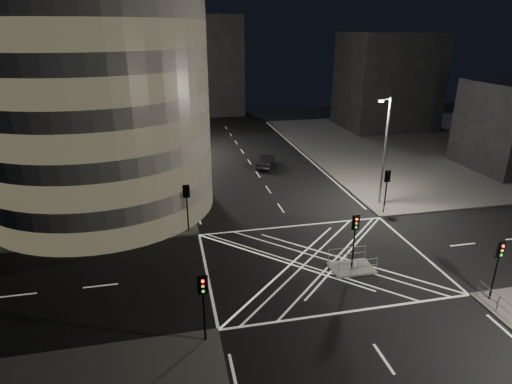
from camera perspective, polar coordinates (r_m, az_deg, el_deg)
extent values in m
plane|color=black|center=(31.74, 8.15, -9.13)|extent=(120.00, 120.00, 0.00)
cube|color=#4D4A48|center=(58.07, -30.67, 2.32)|extent=(42.00, 42.00, 0.15)
cube|color=#4D4A48|center=(67.37, 23.85, 5.76)|extent=(42.00, 42.00, 0.15)
cube|color=slate|center=(31.22, 12.61, -9.86)|extent=(3.00, 2.00, 0.15)
cylinder|color=gray|center=(40.14, -21.42, 15.14)|extent=(20.00, 20.00, 25.00)
cube|color=gray|center=(68.77, -23.03, 15.61)|extent=(24.00, 16.00, 22.00)
cube|color=black|center=(75.28, 17.05, 13.98)|extent=(14.00, 12.00, 15.00)
cube|color=black|center=(84.07, -8.33, 16.24)|extent=(18.00, 8.00, 18.00)
cylinder|color=black|center=(37.41, -11.91, -1.81)|extent=(0.32, 0.32, 2.87)
ellipsoid|color=black|center=(36.52, -12.21, 1.85)|extent=(3.99, 3.99, 4.58)
cylinder|color=black|center=(42.92, -12.09, 1.61)|extent=(0.32, 0.32, 3.46)
ellipsoid|color=black|center=(42.02, -12.40, 5.55)|extent=(4.87, 4.87, 5.60)
cylinder|color=black|center=(48.58, -12.21, 4.12)|extent=(0.32, 0.32, 3.82)
ellipsoid|color=black|center=(47.77, -12.50, 7.77)|extent=(4.62, 4.62, 5.32)
cylinder|color=black|center=(54.35, -12.30, 5.93)|extent=(0.32, 0.32, 3.83)
ellipsoid|color=black|center=(53.60, -12.58, 9.40)|extent=(5.26, 5.26, 6.05)
cylinder|color=black|center=(60.24, -12.34, 7.11)|extent=(0.32, 0.32, 3.23)
ellipsoid|color=black|center=(59.68, -12.54, 9.58)|extent=(3.81, 3.81, 4.38)
cylinder|color=black|center=(35.38, -9.10, -2.87)|extent=(0.12, 0.12, 3.00)
cube|color=black|center=(34.64, -9.29, 0.08)|extent=(0.28, 0.22, 0.90)
cube|color=black|center=(34.64, -9.29, 0.08)|extent=(0.55, 0.04, 1.10)
cylinder|color=black|center=(23.59, -6.90, -16.16)|extent=(0.12, 0.12, 3.00)
cube|color=black|center=(22.47, -7.12, -12.20)|extent=(0.28, 0.22, 0.90)
cube|color=black|center=(22.47, -7.12, -12.20)|extent=(0.55, 0.04, 1.10)
cylinder|color=black|center=(40.07, 16.85, -0.61)|extent=(0.12, 0.12, 3.00)
cube|color=black|center=(39.42, 17.14, 2.02)|extent=(0.28, 0.22, 0.90)
cube|color=black|center=(39.42, 17.14, 2.02)|extent=(0.55, 0.04, 1.10)
cylinder|color=black|center=(30.18, 29.16, -9.97)|extent=(0.12, 0.12, 3.00)
cube|color=black|center=(29.31, 29.83, -6.68)|extent=(0.28, 0.22, 0.90)
cube|color=black|center=(29.31, 29.83, -6.68)|extent=(0.55, 0.04, 1.10)
cylinder|color=black|center=(30.45, 12.85, -7.31)|extent=(0.12, 0.12, 3.00)
cube|color=black|center=(29.59, 13.15, -3.98)|extent=(0.28, 0.22, 0.90)
cube|color=black|center=(29.59, 13.15, -3.98)|extent=(0.55, 0.04, 1.10)
cylinder|color=slate|center=(39.07, -10.91, 4.81)|extent=(0.20, 0.20, 10.00)
cylinder|color=slate|center=(38.04, -10.73, 11.89)|extent=(0.90, 0.10, 0.10)
cube|color=slate|center=(38.07, -10.03, 11.79)|extent=(0.50, 0.25, 0.18)
cube|color=white|center=(38.08, -10.02, 11.62)|extent=(0.42, 0.20, 0.05)
cylinder|color=slate|center=(56.59, -11.55, 9.79)|extent=(0.20, 0.20, 10.00)
cylinder|color=slate|center=(55.88, -11.45, 14.70)|extent=(0.90, 0.10, 0.10)
cube|color=slate|center=(55.90, -10.97, 14.63)|extent=(0.50, 0.25, 0.18)
cube|color=white|center=(55.92, -10.96, 14.52)|extent=(0.42, 0.20, 0.05)
cylinder|color=slate|center=(41.14, 16.78, 5.11)|extent=(0.20, 0.20, 10.00)
cylinder|color=slate|center=(39.93, 16.94, 11.78)|extent=(0.90, 0.10, 0.10)
cube|color=slate|center=(39.73, 16.35, 11.65)|extent=(0.50, 0.25, 0.18)
cube|color=white|center=(39.75, 16.33, 11.50)|extent=(0.42, 0.20, 0.05)
cube|color=slate|center=(30.21, 13.41, -9.68)|extent=(2.80, 0.06, 1.10)
cube|color=slate|center=(31.61, 12.04, -8.08)|extent=(2.80, 0.06, 1.10)
imported|color=black|center=(51.72, 1.29, 4.13)|extent=(3.25, 4.86, 1.52)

